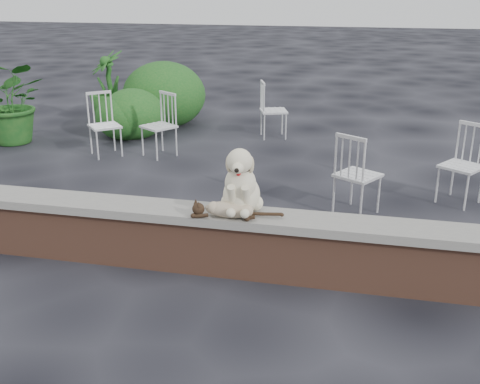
% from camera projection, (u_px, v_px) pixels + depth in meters
% --- Properties ---
extents(ground, '(60.00, 60.00, 0.00)m').
position_uv_depth(ground, '(175.00, 265.00, 5.29)').
color(ground, black).
rests_on(ground, ground).
extents(brick_wall, '(6.00, 0.30, 0.50)m').
position_uv_depth(brick_wall, '(174.00, 241.00, 5.20)').
color(brick_wall, brown).
rests_on(brick_wall, ground).
extents(capstone, '(6.20, 0.40, 0.08)m').
position_uv_depth(capstone, '(173.00, 211.00, 5.10)').
color(capstone, slate).
rests_on(capstone, brick_wall).
extents(dog, '(0.45, 0.57, 0.62)m').
position_uv_depth(dog, '(242.00, 178.00, 4.89)').
color(dog, beige).
rests_on(dog, capstone).
extents(cat, '(0.94, 0.30, 0.16)m').
position_uv_depth(cat, '(229.00, 209.00, 4.85)').
color(cat, tan).
rests_on(cat, capstone).
extents(chair_b, '(0.78, 0.78, 0.94)m').
position_uv_depth(chair_b, '(159.00, 125.00, 8.44)').
color(chair_b, white).
rests_on(chair_b, ground).
extents(chair_a, '(0.79, 0.79, 0.94)m').
position_uv_depth(chair_a, '(105.00, 125.00, 8.46)').
color(chair_a, white).
rests_on(chair_a, ground).
extents(chair_e, '(0.71, 0.71, 0.94)m').
position_uv_depth(chair_e, '(274.00, 110.00, 9.45)').
color(chair_e, white).
rests_on(chair_e, ground).
extents(chair_d, '(0.78, 0.78, 0.94)m').
position_uv_depth(chair_d, '(462.00, 165.00, 6.62)').
color(chair_d, white).
rests_on(chair_d, ground).
extents(chair_c, '(0.77, 0.77, 0.94)m').
position_uv_depth(chair_c, '(358.00, 174.00, 6.32)').
color(chair_c, white).
rests_on(chair_c, ground).
extents(potted_plant_a, '(1.39, 1.27, 1.33)m').
position_uv_depth(potted_plant_a, '(13.00, 102.00, 9.08)').
color(potted_plant_a, '#164F1B').
rests_on(potted_plant_a, ground).
extents(potted_plant_b, '(1.03, 1.03, 1.31)m').
position_uv_depth(potted_plant_b, '(109.00, 87.00, 10.45)').
color(potted_plant_b, '#164F1B').
rests_on(potted_plant_b, ground).
extents(shrubbery, '(1.56, 2.23, 1.20)m').
position_uv_depth(shrubbery, '(151.00, 102.00, 10.02)').
color(shrubbery, '#164F1B').
rests_on(shrubbery, ground).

